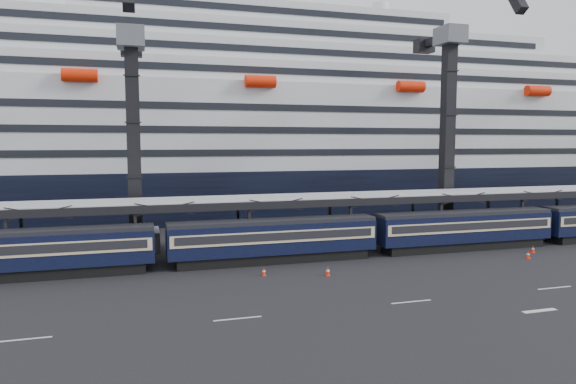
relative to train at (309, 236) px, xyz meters
The scene contains 11 objects.
ground 11.25m from the train, 65.06° to the right, with size 260.00×260.00×0.00m, color black.
lane_markings 20.02m from the train, 49.95° to the right, with size 111.00×4.27×0.02m.
train is the anchor object (origin of this frame).
canopy 6.85m from the train, 40.71° to the left, with size 130.00×6.25×5.53m.
cruise_ship 37.56m from the train, 84.34° to the left, with size 214.09×28.84×34.00m.
crane_dark_near 20.10m from the train, 150.76° to the left, with size 4.50×17.75×35.08m.
crane_dark_mid 23.83m from the train, 21.11° to the left, with size 4.50×18.24×39.64m.
traffic_cone_c 7.19m from the train, 140.53° to the right, with size 0.35×0.35×0.71m.
traffic_cone_d 6.18m from the train, 93.49° to the right, with size 0.39×0.39×0.78m.
traffic_cone_e 20.68m from the train, 14.90° to the right, with size 0.38×0.38×0.76m.
traffic_cone_f 22.56m from the train, ahead, with size 0.36×0.36×0.72m.
Camera 1 is at (-19.63, -34.33, 10.80)m, focal length 32.00 mm.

